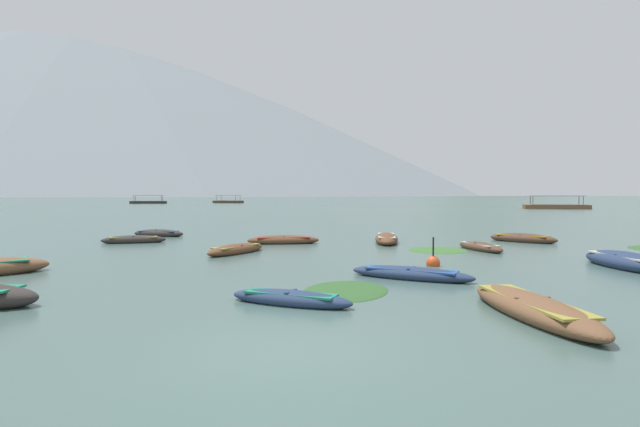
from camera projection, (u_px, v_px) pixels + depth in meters
name	position (u px, v px, depth m)	size (l,w,h in m)	color
ground_plane	(353.00, 195.00, 1503.00)	(6000.00, 6000.00, 0.00)	#425B56
mountain_1	(99.00, 98.00, 1473.95)	(2238.13, 2238.13, 595.58)	slate
mountain_2	(300.00, 162.00, 1668.52)	(570.94, 570.94, 231.27)	slate
mountain_3	(465.00, 150.00, 1600.17)	(764.26, 764.26, 303.86)	#56665B
rowboat_1	(236.00, 250.00, 20.67)	(2.31, 3.63, 0.51)	brown
rowboat_2	(411.00, 274.00, 14.42)	(3.81, 2.36, 0.45)	navy
rowboat_3	(291.00, 299.00, 11.05)	(3.09, 1.65, 0.41)	navy
rowboat_4	(480.00, 247.00, 21.86)	(1.83, 3.31, 0.46)	#4C3323
rowboat_5	(283.00, 240.00, 24.79)	(3.83, 1.83, 0.54)	brown
rowboat_6	(523.00, 239.00, 25.63)	(3.41, 3.08, 0.58)	#4C3323
rowboat_8	(387.00, 239.00, 25.38)	(1.38, 4.37, 0.60)	brown
rowboat_9	(134.00, 240.00, 25.11)	(3.30, 1.89, 0.50)	#2D2826
rowboat_10	(159.00, 234.00, 29.11)	(3.34, 1.48, 0.53)	#2D2826
rowboat_12	(627.00, 262.00, 16.50)	(1.94, 4.24, 0.69)	navy
rowboat_13	(532.00, 308.00, 9.93)	(1.98, 4.58, 0.56)	brown
ferry_0	(556.00, 206.00, 85.90)	(11.13, 5.50, 2.54)	brown
ferry_1	(148.00, 202.00, 136.09)	(10.07, 5.03, 2.54)	#2D2826
ferry_2	(228.00, 202.00, 145.50)	(9.41, 5.97, 2.54)	#4C3323
mooring_buoy	(433.00, 263.00, 17.02)	(0.49, 0.49, 1.16)	#DB4C1E
weed_patch_1	(346.00, 291.00, 12.59)	(2.92, 2.19, 0.14)	#2D5628
weed_patch_4	(438.00, 250.00, 21.73)	(2.79, 2.61, 0.14)	#38662D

